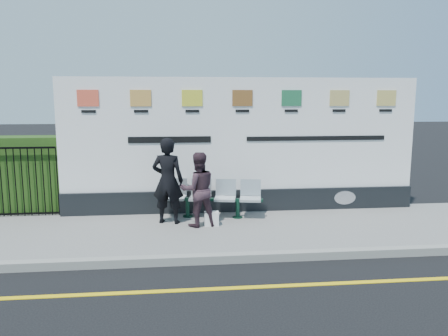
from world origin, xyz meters
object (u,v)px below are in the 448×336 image
bench (213,207)px  woman_left (168,181)px  woman_right (198,189)px  billboard (242,154)px

bench → woman_left: woman_left is taller
bench → woman_right: woman_right is taller
billboard → bench: size_ratio=3.87×
billboard → woman_left: 1.90m
billboard → bench: bearing=-143.1°
bench → woman_left: bearing=-150.5°
woman_left → woman_right: 0.68m
woman_right → billboard: bearing=-144.2°
woman_left → woman_right: woman_left is taller
bench → woman_right: 0.87m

